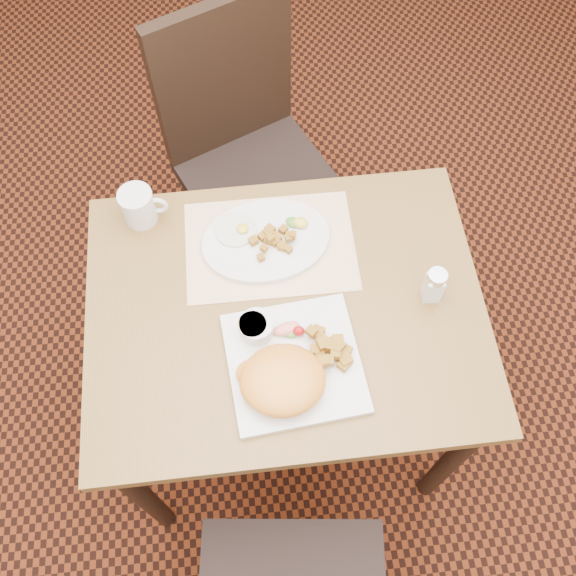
{
  "coord_description": "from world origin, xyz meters",
  "views": [
    {
      "loc": [
        -0.07,
        -0.63,
        2.05
      ],
      "look_at": [
        0.01,
        0.01,
        0.82
      ],
      "focal_mm": 40.0,
      "sensor_mm": 36.0,
      "label": 1
    }
  ],
  "objects_px": {
    "plate_square": "(294,363)",
    "salt_shaker": "(434,285)",
    "table": "(286,328)",
    "coffee_mug": "(139,206)",
    "chair_far": "(246,147)",
    "plate_oval": "(266,241)"
  },
  "relations": [
    {
      "from": "plate_square",
      "to": "salt_shaker",
      "type": "distance_m",
      "value": 0.35
    },
    {
      "from": "table",
      "to": "coffee_mug",
      "type": "xyz_separation_m",
      "value": [
        -0.32,
        0.28,
        0.16
      ]
    },
    {
      "from": "plate_square",
      "to": "chair_far",
      "type": "bearing_deg",
      "value": 93.61
    },
    {
      "from": "plate_oval",
      "to": "salt_shaker",
      "type": "distance_m",
      "value": 0.4
    },
    {
      "from": "plate_square",
      "to": "plate_oval",
      "type": "xyz_separation_m",
      "value": [
        -0.03,
        0.31,
        0.0
      ]
    },
    {
      "from": "plate_square",
      "to": "plate_oval",
      "type": "height_order",
      "value": "plate_oval"
    },
    {
      "from": "chair_far",
      "to": "plate_oval",
      "type": "relative_size",
      "value": 3.19
    },
    {
      "from": "plate_oval",
      "to": "salt_shaker",
      "type": "height_order",
      "value": "salt_shaker"
    },
    {
      "from": "salt_shaker",
      "to": "coffee_mug",
      "type": "bearing_deg",
      "value": 155.84
    },
    {
      "from": "plate_oval",
      "to": "table",
      "type": "bearing_deg",
      "value": -81.15
    },
    {
      "from": "plate_square",
      "to": "salt_shaker",
      "type": "bearing_deg",
      "value": 21.84
    },
    {
      "from": "table",
      "to": "plate_oval",
      "type": "height_order",
      "value": "plate_oval"
    },
    {
      "from": "chair_far",
      "to": "plate_oval",
      "type": "bearing_deg",
      "value": 68.56
    },
    {
      "from": "chair_far",
      "to": "plate_oval",
      "type": "distance_m",
      "value": 0.53
    },
    {
      "from": "salt_shaker",
      "to": "coffee_mug",
      "type": "xyz_separation_m",
      "value": [
        -0.65,
        0.29,
        -0.01
      ]
    },
    {
      "from": "plate_square",
      "to": "plate_oval",
      "type": "relative_size",
      "value": 0.92
    },
    {
      "from": "chair_far",
      "to": "salt_shaker",
      "type": "bearing_deg",
      "value": 95.85
    },
    {
      "from": "salt_shaker",
      "to": "coffee_mug",
      "type": "relative_size",
      "value": 0.88
    },
    {
      "from": "plate_square",
      "to": "coffee_mug",
      "type": "bearing_deg",
      "value": 127.36
    },
    {
      "from": "table",
      "to": "salt_shaker",
      "type": "bearing_deg",
      "value": -1.22
    },
    {
      "from": "plate_square",
      "to": "table",
      "type": "bearing_deg",
      "value": 91.21
    },
    {
      "from": "chair_far",
      "to": "coffee_mug",
      "type": "distance_m",
      "value": 0.53
    }
  ]
}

